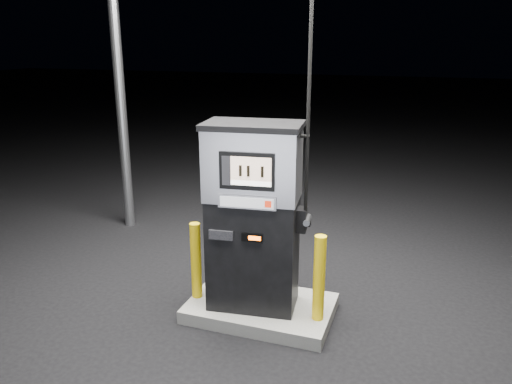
% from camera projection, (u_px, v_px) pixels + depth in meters
% --- Properties ---
extents(ground, '(80.00, 80.00, 0.00)m').
position_uv_depth(ground, '(261.00, 314.00, 5.67)').
color(ground, black).
rests_on(ground, ground).
extents(pump_island, '(1.60, 1.00, 0.15)m').
position_uv_depth(pump_island, '(261.00, 308.00, 5.65)').
color(pump_island, slate).
rests_on(pump_island, ground).
extents(fuel_dispenser, '(1.16, 0.72, 4.24)m').
position_uv_depth(fuel_dispenser, '(254.00, 216.00, 5.30)').
color(fuel_dispenser, black).
rests_on(fuel_dispenser, pump_island).
extents(bollard_left, '(0.13, 0.13, 0.90)m').
position_uv_depth(bollard_left, '(196.00, 261.00, 5.64)').
color(bollard_left, yellow).
rests_on(bollard_left, pump_island).
extents(bollard_right, '(0.13, 0.13, 0.94)m').
position_uv_depth(bollard_right, '(319.00, 278.00, 5.17)').
color(bollard_right, yellow).
rests_on(bollard_right, pump_island).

